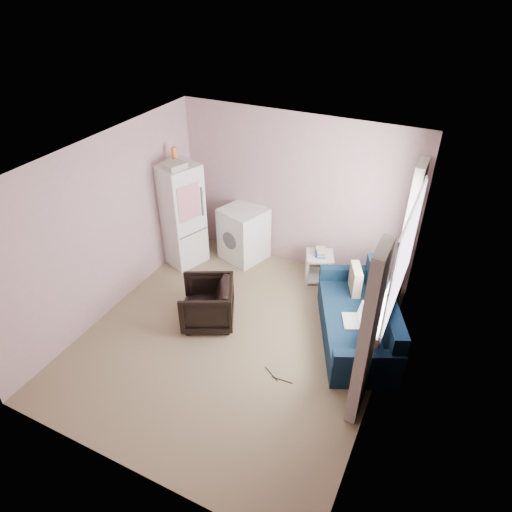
{
  "coord_description": "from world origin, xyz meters",
  "views": [
    {
      "loc": [
        2.24,
        -3.91,
        4.35
      ],
      "look_at": [
        0.05,
        0.6,
        1.0
      ],
      "focal_mm": 32.0,
      "sensor_mm": 36.0,
      "label": 1
    }
  ],
  "objects_px": {
    "washing_machine": "(244,233)",
    "sofa": "(360,322)",
    "fridge": "(181,214)",
    "side_table": "(319,265)",
    "armchair": "(207,302)"
  },
  "relations": [
    {
      "from": "washing_machine",
      "to": "sofa",
      "type": "distance_m",
      "value": 2.55
    },
    {
      "from": "fridge",
      "to": "sofa",
      "type": "distance_m",
      "value": 3.26
    },
    {
      "from": "washing_machine",
      "to": "side_table",
      "type": "xyz_separation_m",
      "value": [
        1.35,
        -0.05,
        -0.21
      ]
    },
    {
      "from": "armchair",
      "to": "fridge",
      "type": "height_order",
      "value": "fridge"
    },
    {
      "from": "washing_machine",
      "to": "armchair",
      "type": "bearing_deg",
      "value": -61.87
    },
    {
      "from": "armchair",
      "to": "side_table",
      "type": "height_order",
      "value": "armchair"
    },
    {
      "from": "armchair",
      "to": "side_table",
      "type": "relative_size",
      "value": 1.28
    },
    {
      "from": "washing_machine",
      "to": "side_table",
      "type": "distance_m",
      "value": 1.37
    },
    {
      "from": "washing_machine",
      "to": "sofa",
      "type": "relative_size",
      "value": 0.46
    },
    {
      "from": "side_table",
      "to": "sofa",
      "type": "relative_size",
      "value": 0.28
    },
    {
      "from": "fridge",
      "to": "washing_machine",
      "type": "distance_m",
      "value": 1.07
    },
    {
      "from": "fridge",
      "to": "sofa",
      "type": "bearing_deg",
      "value": 8.71
    },
    {
      "from": "sofa",
      "to": "fridge",
      "type": "bearing_deg",
      "value": 145.02
    },
    {
      "from": "side_table",
      "to": "armchair",
      "type": "bearing_deg",
      "value": -122.86
    },
    {
      "from": "armchair",
      "to": "sofa",
      "type": "relative_size",
      "value": 0.36
    }
  ]
}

